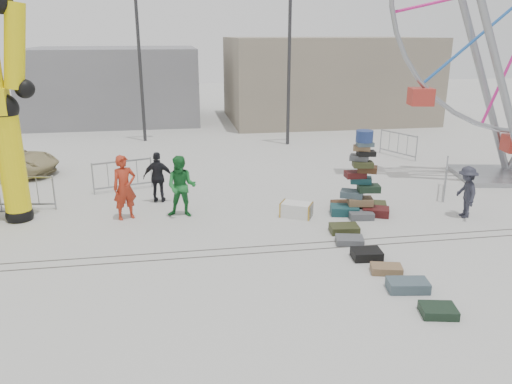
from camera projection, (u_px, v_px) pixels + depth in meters
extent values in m
plane|color=#9E9E99|center=(286.00, 262.00, 12.03)|extent=(90.00, 90.00, 0.00)
cube|color=#47443F|center=(281.00, 251.00, 12.59)|extent=(40.00, 0.04, 0.01)
cube|color=#47443F|center=(278.00, 245.00, 12.96)|extent=(40.00, 0.04, 0.01)
cube|color=gray|center=(326.00, 79.00, 31.14)|extent=(12.00, 8.00, 5.00)
cube|color=gray|center=(115.00, 84.00, 31.09)|extent=(10.00, 8.00, 4.40)
cylinder|color=#2D2D30|center=(289.00, 61.00, 23.49)|extent=(0.16, 0.16, 8.00)
cylinder|color=#2D2D30|center=(140.00, 60.00, 24.27)|extent=(0.16, 0.16, 8.00)
cube|color=#184448|center=(344.00, 210.00, 15.13)|extent=(0.93, 0.74, 0.27)
cube|color=#481313|center=(376.00, 211.00, 15.05)|extent=(0.93, 0.80, 0.25)
cube|color=#432915|center=(343.00, 205.00, 15.63)|extent=(0.75, 0.54, 0.23)
cube|color=#353A1D|center=(374.00, 206.00, 15.54)|extent=(0.88, 0.74, 0.25)
cube|color=#54575C|center=(361.00, 215.00, 14.80)|extent=(0.75, 0.55, 0.21)
cube|color=black|center=(358.00, 203.00, 15.79)|extent=(0.81, 0.68, 0.23)
cube|color=olive|center=(360.00, 201.00, 15.16)|extent=(0.81, 0.62, 0.23)
cube|color=#435760|center=(352.00, 194.00, 15.15)|extent=(0.80, 0.70, 0.21)
cube|color=black|center=(369.00, 188.00, 14.99)|extent=(0.70, 0.52, 0.21)
cube|color=#184448|center=(361.00, 180.00, 15.12)|extent=(0.72, 0.59, 0.19)
cube|color=#481313|center=(355.00, 174.00, 15.03)|extent=(0.61, 0.43, 0.19)
cube|color=#432915|center=(367.00, 169.00, 14.89)|extent=(0.68, 0.60, 0.19)
cube|color=#353A1D|center=(363.00, 164.00, 14.75)|extent=(0.64, 0.48, 0.17)
cube|color=#54575C|center=(359.00, 158.00, 14.84)|extent=(0.65, 0.58, 0.17)
cube|color=black|center=(366.00, 153.00, 14.70)|extent=(0.56, 0.42, 0.15)
cube|color=olive|center=(362.00, 148.00, 14.71)|extent=(0.58, 0.48, 0.15)
cube|color=#435760|center=(365.00, 144.00, 14.59)|extent=(0.50, 0.35, 0.12)
cylinder|color=navy|center=(364.00, 136.00, 14.55)|extent=(0.50, 0.50, 0.33)
sphere|color=black|center=(20.00, 215.00, 14.69)|extent=(0.78, 0.78, 0.78)
cylinder|color=yellow|center=(12.00, 166.00, 14.24)|extent=(0.72, 0.72, 3.28)
sphere|color=black|center=(3.00, 108.00, 13.74)|extent=(0.82, 0.82, 0.82)
sphere|color=black|center=(0.00, 1.00, 12.97)|extent=(0.66, 0.66, 0.66)
cylinder|color=yellow|center=(15.00, 46.00, 13.37)|extent=(0.90, 0.63, 2.31)
sphere|color=black|center=(25.00, 89.00, 13.74)|extent=(0.53, 0.53, 0.53)
cylinder|color=gray|center=(502.00, 85.00, 17.16)|extent=(3.08, 0.83, 7.19)
cylinder|color=gray|center=(483.00, 81.00, 18.68)|extent=(3.08, 0.83, 7.19)
cube|color=silver|center=(296.00, 210.00, 14.93)|extent=(1.05, 0.90, 0.43)
cube|color=#353A1D|center=(344.00, 229.00, 13.77)|extent=(0.82, 0.62, 0.21)
cube|color=#54575C|center=(350.00, 240.00, 13.06)|extent=(0.81, 0.66, 0.17)
cube|color=black|center=(367.00, 254.00, 12.17)|extent=(0.75, 0.59, 0.23)
cube|color=olive|center=(386.00, 269.00, 11.47)|extent=(0.78, 0.58, 0.18)
cube|color=#435760|center=(408.00, 285.00, 10.67)|extent=(0.93, 0.61, 0.23)
cube|color=black|center=(438.00, 311.00, 9.75)|extent=(0.77, 0.65, 0.18)
imported|color=#9D2916|center=(125.00, 187.00, 14.56)|extent=(0.83, 0.70, 1.92)
imported|color=#1B6D2C|center=(181.00, 187.00, 14.75)|extent=(1.04, 0.89, 1.86)
imported|color=black|center=(158.00, 177.00, 16.06)|extent=(1.03, 0.56, 1.66)
imported|color=#242530|center=(466.00, 192.00, 14.75)|extent=(0.72, 1.08, 1.55)
imported|color=tan|center=(3.00, 160.00, 19.25)|extent=(4.54, 3.12, 1.15)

